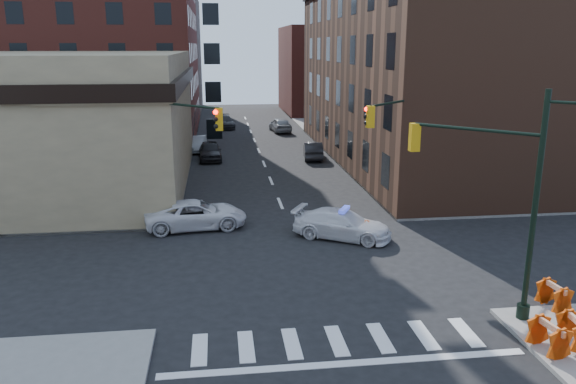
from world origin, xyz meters
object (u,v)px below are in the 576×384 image
object	(u,v)px
pickup	(196,214)
barrel_bank	(213,220)
barrel_road	(364,230)
barricade_se_a	(554,296)
parked_car_wnear	(210,151)
barricade_nw_a	(134,208)
pedestrian_a	(145,208)
parked_car_enear	(313,150)
parked_car_wfar	(198,144)
pedestrian_b	(112,207)
police_car	(342,224)

from	to	relation	value
pickup	barrel_bank	xyz separation A→B (m)	(0.87, -0.20, -0.26)
barrel_road	barricade_se_a	distance (m)	9.89
parked_car_wnear	barricade_nw_a	size ratio (longest dim) A/B	3.99
pedestrian_a	parked_car_wnear	bearing A→B (deg)	89.95
parked_car_enear	barricade_nw_a	world-z (taller)	parked_car_enear
pickup	barrel_road	size ratio (longest dim) A/B	5.64
parked_car_wnear	parked_car_wfar	bearing A→B (deg)	103.11
parked_car_wfar	barricade_nw_a	size ratio (longest dim) A/B	3.62
parked_car_enear	barrel_bank	xyz separation A→B (m)	(-8.49, -18.04, -0.24)
parked_car_wfar	parked_car_enear	world-z (taller)	parked_car_enear
parked_car_enear	pedestrian_a	world-z (taller)	pedestrian_a
parked_car_wfar	barricade_nw_a	xyz separation A→B (m)	(-3.05, -20.33, -0.11)
barricade_se_a	barrel_road	bearing A→B (deg)	23.39
parked_car_enear	pedestrian_b	world-z (taller)	pedestrian_b
pickup	barricade_nw_a	world-z (taller)	pickup
parked_car_wfar	barrel_road	world-z (taller)	parked_car_wfar
pedestrian_b	barrel_bank	xyz separation A→B (m)	(5.33, -1.09, -0.56)
parked_car_wnear	parked_car_enear	world-z (taller)	parked_car_wnear
pedestrian_b	barricade_se_a	xyz separation A→B (m)	(17.77, -12.39, -0.43)
pickup	barrel_bank	world-z (taller)	pickup
barrel_bank	parked_car_enear	bearing A→B (deg)	64.81
barrel_road	pedestrian_b	bearing A→B (deg)	163.67
pickup	barricade_nw_a	bearing A→B (deg)	51.61
parked_car_wnear	pedestrian_b	size ratio (longest dim) A/B	2.57
parked_car_wnear	barrel_bank	xyz separation A→B (m)	(0.28, -18.65, -0.30)
police_car	barricade_se_a	xyz separation A→B (m)	(5.92, -8.94, -0.11)
pedestrian_a	pedestrian_b	world-z (taller)	pedestrian_a
police_car	parked_car_wnear	xyz separation A→B (m)	(-6.79, 21.02, 0.06)
pedestrian_a	barricade_se_a	bearing A→B (deg)	-26.48
pedestrian_a	barrel_road	bearing A→B (deg)	-6.43
police_car	parked_car_wfar	world-z (taller)	police_car
pedestrian_b	barricade_nw_a	distance (m)	1.66
pickup	parked_car_wfar	bearing A→B (deg)	-5.36
parked_car_wfar	pedestrian_a	xyz separation A→B (m)	(-2.18, -22.08, 0.38)
parked_car_enear	barricade_se_a	xyz separation A→B (m)	(3.95, -29.34, -0.11)
police_car	pickup	bearing A→B (deg)	99.53
parked_car_wnear	barrel_bank	size ratio (longest dim) A/B	4.71
barricade_nw_a	pickup	bearing A→B (deg)	-26.99
barrel_road	barrel_bank	world-z (taller)	barrel_bank
parked_car_wfar	barricade_se_a	size ratio (longest dim) A/B	3.36
pickup	barricade_nw_a	xyz separation A→B (m)	(-3.56, 2.20, -0.16)
pedestrian_a	parked_car_enear	bearing A→B (deg)	65.58
pedestrian_a	barrel_bank	distance (m)	3.66
parked_car_enear	barricade_nw_a	bearing A→B (deg)	56.94
barrel_road	pickup	bearing A→B (deg)	161.08
parked_car_wfar	barricade_nw_a	distance (m)	20.56
barricade_se_a	pedestrian_b	bearing A→B (deg)	49.00
parked_car_wnear	pedestrian_b	xyz separation A→B (m)	(-5.06, -17.56, 0.26)
parked_car_enear	barricade_se_a	world-z (taller)	parked_car_enear
barricade_se_a	police_car	bearing A→B (deg)	27.40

